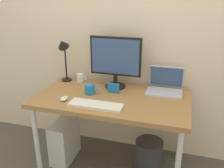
{
  "coord_description": "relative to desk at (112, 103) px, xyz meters",
  "views": [
    {
      "loc": [
        0.57,
        -1.9,
        1.62
      ],
      "look_at": [
        0.0,
        0.0,
        0.87
      ],
      "focal_mm": 39.35,
      "sensor_mm": 36.0,
      "label": 1
    }
  ],
  "objects": [
    {
      "name": "laptop",
      "position": [
        0.43,
        0.25,
        0.12
      ],
      "size": [
        0.32,
        0.27,
        0.23
      ],
      "color": "#B2B2B7",
      "rests_on": "desk"
    },
    {
      "name": "wastebasket",
      "position": [
        0.35,
        0.07,
        -0.53
      ],
      "size": [
        0.26,
        0.26,
        0.3
      ],
      "primitive_type": "cylinder",
      "color": "#333338",
      "rests_on": "ground_plane"
    },
    {
      "name": "back_wall",
      "position": [
        0.0,
        0.43,
        0.62
      ],
      "size": [
        4.4,
        0.04,
        2.6
      ],
      "primitive_type": "cube",
      "color": "beige",
      "rests_on": "ground_plane"
    },
    {
      "name": "monitor",
      "position": [
        -0.04,
        0.24,
        0.34
      ],
      "size": [
        0.49,
        0.2,
        0.49
      ],
      "color": "black",
      "rests_on": "desk"
    },
    {
      "name": "coffee_mug",
      "position": [
        -0.21,
        0.01,
        0.11
      ],
      "size": [
        0.12,
        0.09,
        0.09
      ],
      "color": "#1E72BF",
      "rests_on": "desk"
    },
    {
      "name": "glass_cup",
      "position": [
        -0.42,
        0.27,
        0.11
      ],
      "size": [
        0.11,
        0.07,
        0.08
      ],
      "color": "silver",
      "rests_on": "desk"
    },
    {
      "name": "keyboard",
      "position": [
        -0.07,
        -0.23,
        0.08
      ],
      "size": [
        0.44,
        0.14,
        0.02
      ],
      "primitive_type": "cube",
      "color": "silver",
      "rests_on": "desk"
    },
    {
      "name": "desk_lamp",
      "position": [
        -0.57,
        0.24,
        0.39
      ],
      "size": [
        0.11,
        0.16,
        0.46
      ],
      "color": "black",
      "rests_on": "desk"
    },
    {
      "name": "mouse",
      "position": [
        -0.37,
        -0.19,
        0.08
      ],
      "size": [
        0.06,
        0.09,
        0.03
      ],
      "primitive_type": "ellipsoid",
      "color": "silver",
      "rests_on": "desk"
    },
    {
      "name": "computer_tower",
      "position": [
        -0.49,
        -0.02,
        -0.47
      ],
      "size": [
        0.18,
        0.36,
        0.42
      ],
      "primitive_type": "cube",
      "color": "silver",
      "rests_on": "ground_plane"
    },
    {
      "name": "photo_frame",
      "position": [
        -0.01,
        0.09,
        0.11
      ],
      "size": [
        0.11,
        0.02,
        0.09
      ],
      "primitive_type": "cube",
      "rotation": [
        0.08,
        0.0,
        0.0
      ],
      "color": "#1E72BF",
      "rests_on": "desk"
    },
    {
      "name": "desk",
      "position": [
        0.0,
        0.0,
        0.0
      ],
      "size": [
        1.35,
        0.74,
        0.75
      ],
      "color": "olive",
      "rests_on": "ground_plane"
    },
    {
      "name": "ground_plane",
      "position": [
        0.0,
        0.0,
        -0.68
      ],
      "size": [
        6.0,
        6.0,
        0.0
      ],
      "primitive_type": "plane",
      "color": "#4C4742"
    }
  ]
}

